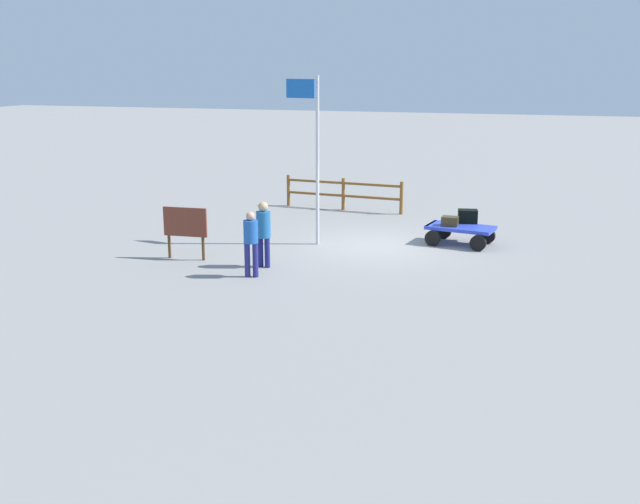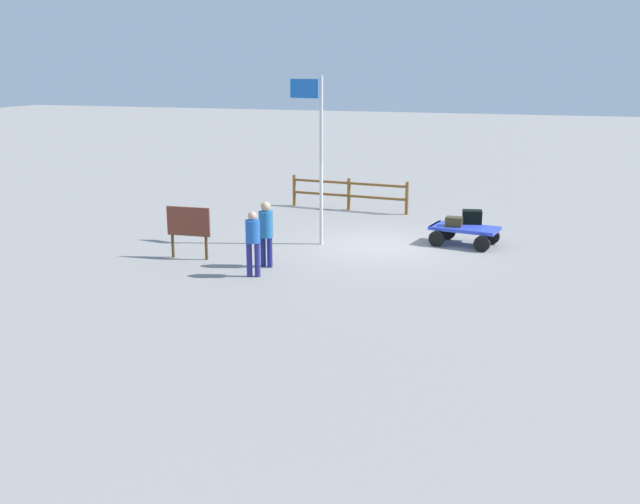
{
  "view_description": "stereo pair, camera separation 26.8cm",
  "coord_description": "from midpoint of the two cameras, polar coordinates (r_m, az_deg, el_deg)",
  "views": [
    {
      "loc": [
        -4.47,
        20.29,
        5.11
      ],
      "look_at": [
        -0.07,
        6.0,
        1.29
      ],
      "focal_mm": 41.42,
      "sensor_mm": 36.0,
      "label": 1
    },
    {
      "loc": [
        -4.73,
        20.2,
        5.11
      ],
      "look_at": [
        -0.07,
        6.0,
        1.29
      ],
      "focal_mm": 41.42,
      "sensor_mm": 36.0,
      "label": 2
    }
  ],
  "objects": [
    {
      "name": "suitcase_navy",
      "position": [
        21.69,
        10.66,
        2.32
      ],
      "size": [
        0.48,
        0.37,
        0.27
      ],
      "color": "#3A3219",
      "rests_on": "luggage_cart"
    },
    {
      "name": "suitcase_grey",
      "position": [
        22.16,
        12.01,
        2.67
      ],
      "size": [
        0.62,
        0.47,
        0.39
      ],
      "color": "black",
      "rests_on": "luggage_cart"
    },
    {
      "name": "worker_trailing",
      "position": [
        18.09,
        -4.79,
        1.05
      ],
      "size": [
        0.44,
        0.44,
        1.64
      ],
      "color": "navy",
      "rests_on": "ground"
    },
    {
      "name": "flagpole",
      "position": [
        21.1,
        0.17,
        8.23
      ],
      "size": [
        1.0,
        0.21,
        4.8
      ],
      "color": "silver",
      "rests_on": "ground"
    },
    {
      "name": "luggage_cart",
      "position": [
        21.77,
        11.4,
        1.58
      ],
      "size": [
        2.04,
        1.43,
        0.55
      ],
      "color": "blue",
      "rests_on": "ground"
    },
    {
      "name": "signboard",
      "position": [
        20.04,
        -9.75,
        2.1
      ],
      "size": [
        1.23,
        0.13,
        1.41
      ],
      "color": "#4C3319",
      "rests_on": "ground"
    },
    {
      "name": "ground_plane",
      "position": [
        21.38,
        5.21,
        0.44
      ],
      "size": [
        120.0,
        120.0,
        0.0
      ],
      "primitive_type": "plane",
      "color": "gray"
    },
    {
      "name": "worker_lead",
      "position": [
        18.96,
        -3.79,
        1.83
      ],
      "size": [
        0.43,
        0.43,
        1.72
      ],
      "color": "navy",
      "rests_on": "ground"
    },
    {
      "name": "wooden_fence",
      "position": [
        26.55,
        2.54,
        4.68
      ],
      "size": [
        4.42,
        0.46,
        1.15
      ],
      "color": "brown",
      "rests_on": "ground"
    }
  ]
}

